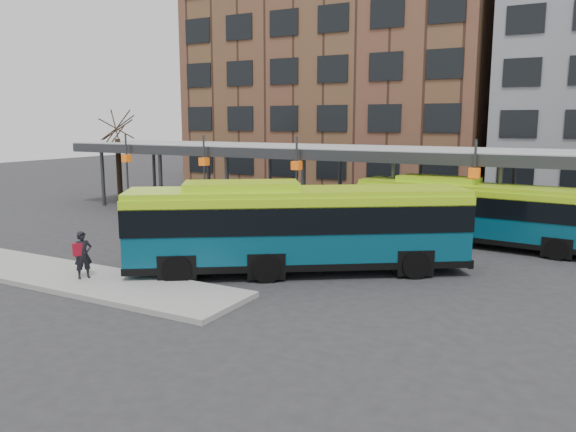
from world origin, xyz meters
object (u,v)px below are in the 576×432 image
object	(u,v)px
tree	(119,168)
pedestrian	(83,255)
bus_rear	(475,210)
bus_front	(296,225)

from	to	relation	value
tree	pedestrian	xyz separation A→B (m)	(13.31, -15.08, -1.41)
tree	bus_rear	bearing A→B (deg)	-4.88
tree	bus_front	size ratio (longest dim) A/B	0.47
tree	bus_rear	world-z (taller)	tree
tree	pedestrian	bearing A→B (deg)	-48.57
bus_front	bus_rear	world-z (taller)	bus_front
tree	bus_rear	size ratio (longest dim) A/B	0.50
tree	pedestrian	world-z (taller)	tree
bus_front	bus_rear	xyz separation A→B (m)	(4.91, 8.20, -0.21)
bus_rear	pedestrian	bearing A→B (deg)	-123.51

